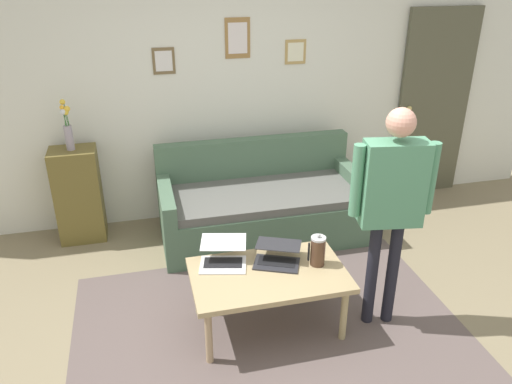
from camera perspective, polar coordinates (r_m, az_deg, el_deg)
The scene contains 12 objects.
ground_plane at distance 3.80m, azimuth 3.96°, elevation -16.51°, with size 7.68×7.68×0.00m, color #7E7155.
area_rug at distance 3.86m, azimuth 1.76°, elevation -15.63°, with size 2.85×2.10×0.01m, color #5B4D4A.
back_wall at distance 5.11m, azimuth -3.13°, elevation 11.90°, with size 7.04×0.11×2.70m.
interior_door at distance 5.95m, azimuth 19.34°, elevation 9.21°, with size 0.82×0.09×2.05m.
couch at distance 4.93m, azimuth 0.62°, elevation -1.57°, with size 1.94×0.91×0.88m.
coffee_table at distance 3.68m, azimuth 1.43°, elevation -9.71°, with size 1.11×0.67×0.47m.
laptop_left at distance 3.74m, azimuth -3.72°, elevation -7.29°, with size 0.41×0.43×0.13m.
laptop_center at distance 3.74m, azimuth 2.41°, elevation -7.31°, with size 0.42×0.41×0.12m.
french_press at distance 3.70m, azimuth 6.97°, elevation -6.58°, with size 0.13×0.11×0.25m.
side_shelf at distance 5.08m, azimuth -19.35°, elevation -0.31°, with size 0.42×0.32×0.92m.
flower_vase at distance 4.85m, azimuth -20.45°, elevation 6.70°, with size 0.09×0.10×0.46m.
person_standing at distance 3.53m, azimuth 15.07°, elevation -0.21°, with size 0.59×0.25×1.66m.
Camera 1 is at (0.92, 2.68, 2.53)m, focal length 35.51 mm.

